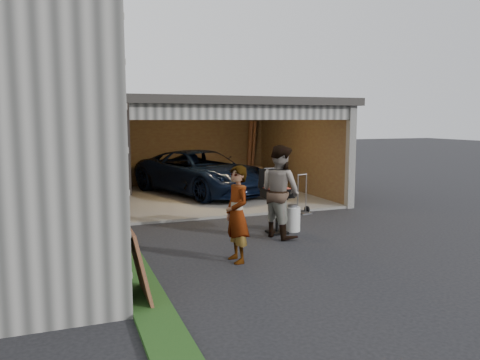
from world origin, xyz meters
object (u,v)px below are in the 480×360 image
object	(u,v)px
bbq_grill	(277,195)
propane_tank	(292,219)
hand_truck	(303,206)
minivan	(201,174)
plywood_panel	(139,264)
woman	(237,214)
man	(280,191)

from	to	relation	value
bbq_grill	propane_tank	world-z (taller)	bbq_grill
hand_truck	minivan	bearing A→B (deg)	99.01
hand_truck	propane_tank	bearing A→B (deg)	-140.55
bbq_grill	propane_tank	distance (m)	0.66
plywood_panel	bbq_grill	bearing A→B (deg)	39.81
minivan	woman	distance (m)	6.85
woman	bbq_grill	distance (m)	2.13
man	propane_tank	world-z (taller)	man
woman	hand_truck	size ratio (longest dim) A/B	1.60
woman	propane_tank	xyz separation A→B (m)	(1.84, 1.59, -0.55)
minivan	woman	world-z (taller)	woman
bbq_grill	propane_tank	size ratio (longest dim) A/B	2.59
woman	man	xyz separation A→B (m)	(1.39, 1.26, 0.12)
minivan	man	xyz separation A→B (m)	(0.06, -5.46, 0.25)
woman	plywood_panel	bearing A→B (deg)	-61.93
minivan	plywood_panel	size ratio (longest dim) A/B	4.85
minivan	bbq_grill	distance (m)	5.16
minivan	propane_tank	size ratio (longest dim) A/B	9.36
bbq_grill	plywood_panel	size ratio (longest dim) A/B	1.34
woman	hand_truck	bearing A→B (deg)	132.46
minivan	plywood_panel	distance (m)	8.46
minivan	bbq_grill	xyz separation A→B (m)	(0.13, -5.16, 0.13)
man	hand_truck	size ratio (longest dim) A/B	1.84
woman	propane_tank	size ratio (longest dim) A/B	3.12
man	plywood_panel	bearing A→B (deg)	110.46
propane_tank	plywood_panel	world-z (taller)	plywood_panel
woman	bbq_grill	bearing A→B (deg)	132.57
propane_tank	woman	bearing A→B (deg)	-139.09
minivan	plywood_panel	world-z (taller)	minivan
bbq_grill	plywood_panel	xyz separation A→B (m)	(-3.24, -2.70, -0.31)
propane_tank	hand_truck	bearing A→B (deg)	54.64
propane_tank	bbq_grill	bearing A→B (deg)	-175.16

